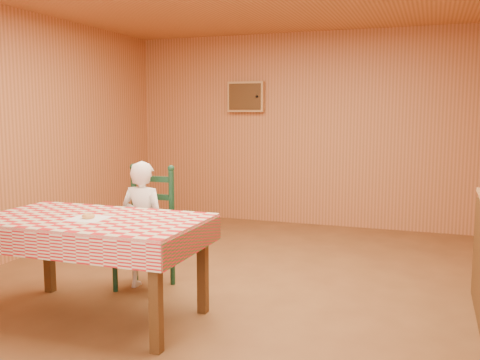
% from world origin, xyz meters
% --- Properties ---
extents(ground, '(6.00, 6.00, 0.00)m').
position_xyz_m(ground, '(0.00, 0.00, 0.00)').
color(ground, brown).
rests_on(ground, ground).
extents(cabin_walls, '(5.10, 6.05, 2.65)m').
position_xyz_m(cabin_walls, '(-0.00, 0.53, 1.83)').
color(cabin_walls, '#BC7544').
rests_on(cabin_walls, ground).
extents(dining_table, '(1.66, 0.96, 0.77)m').
position_xyz_m(dining_table, '(-0.76, -0.89, 0.69)').
color(dining_table, '#4D2F14').
rests_on(dining_table, ground).
extents(ladder_chair, '(0.44, 0.40, 1.08)m').
position_xyz_m(ladder_chair, '(-0.76, -0.10, 0.50)').
color(ladder_chair, '#10311C').
rests_on(ladder_chair, ground).
extents(seated_child, '(0.41, 0.27, 1.12)m').
position_xyz_m(seated_child, '(-0.76, -0.16, 0.56)').
color(seated_child, white).
rests_on(seated_child, ground).
extents(napkin, '(0.27, 0.27, 0.00)m').
position_xyz_m(napkin, '(-0.76, -0.94, 0.77)').
color(napkin, white).
rests_on(napkin, dining_table).
extents(donut, '(0.10, 0.10, 0.03)m').
position_xyz_m(donut, '(-0.76, -0.94, 0.79)').
color(donut, '#D9974E').
rests_on(donut, napkin).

